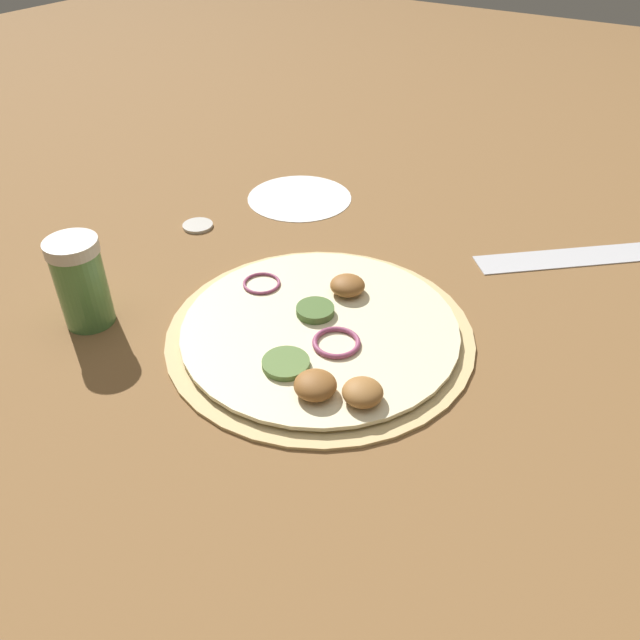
{
  "coord_description": "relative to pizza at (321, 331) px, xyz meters",
  "views": [
    {
      "loc": [
        -0.25,
        0.39,
        0.37
      ],
      "look_at": [
        0.0,
        0.0,
        0.02
      ],
      "focal_mm": 35.0,
      "sensor_mm": 36.0,
      "label": 1
    }
  ],
  "objects": [
    {
      "name": "ground_plane",
      "position": [
        0.0,
        -0.0,
        -0.01
      ],
      "size": [
        3.0,
        3.0,
        0.0
      ],
      "primitive_type": "plane",
      "color": "brown"
    },
    {
      "name": "pizza",
      "position": [
        0.0,
        0.0,
        0.0
      ],
      "size": [
        0.29,
        0.29,
        0.03
      ],
      "color": "#D6B77A",
      "rests_on": "ground_plane"
    },
    {
      "name": "spice_jar",
      "position": [
        0.2,
        0.1,
        0.04
      ],
      "size": [
        0.05,
        0.05,
        0.09
      ],
      "color": "#4C7F42",
      "rests_on": "ground_plane"
    },
    {
      "name": "loose_cap",
      "position": [
        0.24,
        -0.1,
        -0.0
      ],
      "size": [
        0.04,
        0.04,
        0.01
      ],
      "color": "beige",
      "rests_on": "ground_plane"
    },
    {
      "name": "flour_patch",
      "position": [
        0.18,
        -0.23,
        -0.01
      ],
      "size": [
        0.14,
        0.14,
        0.0
      ],
      "color": "white",
      "rests_on": "ground_plane"
    }
  ]
}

